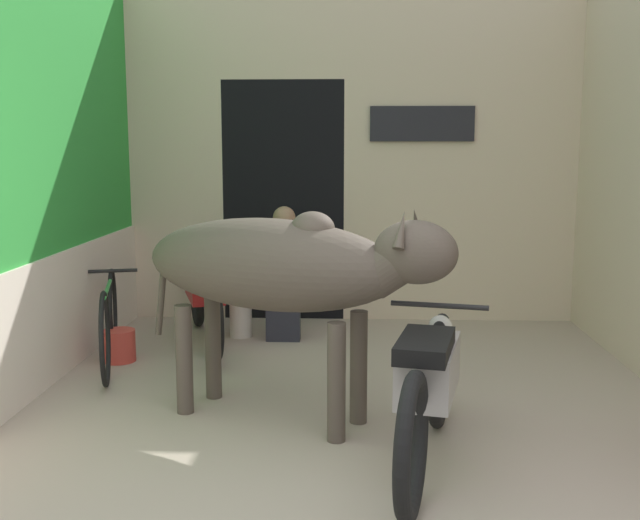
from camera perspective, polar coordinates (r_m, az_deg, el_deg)
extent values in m
cube|color=green|center=(5.74, -21.43, 7.50)|extent=(0.18, 4.29, 3.36)
cube|color=silver|center=(5.84, -19.87, -4.37)|extent=(0.03, 4.29, 0.94)
cube|color=beige|center=(7.57, 2.45, 17.28)|extent=(4.41, 0.18, 0.99)
cube|color=beige|center=(7.71, -10.70, 4.47)|extent=(0.93, 0.18, 2.37)
cube|color=beige|center=(7.58, 10.48, 4.40)|extent=(2.27, 0.18, 2.37)
cube|color=black|center=(7.90, -2.52, 4.71)|extent=(1.20, 0.90, 2.37)
cube|color=black|center=(7.41, 7.79, 10.25)|extent=(1.01, 0.03, 0.34)
ellipsoid|color=#4C4238|center=(4.70, -3.93, -0.33)|extent=(1.86, 1.26, 0.58)
ellipsoid|color=#4C4238|center=(4.53, -0.56, 2.38)|extent=(0.35, 0.33, 0.21)
cylinder|color=#4C4238|center=(4.36, 5.38, -0.47)|extent=(0.46, 0.40, 0.38)
ellipsoid|color=#4C4238|center=(4.29, 7.29, 0.60)|extent=(0.58, 0.48, 0.37)
cylinder|color=#4C4238|center=(5.20, -11.94, -2.16)|extent=(0.14, 0.09, 0.65)
cylinder|color=#4C4238|center=(4.76, 2.96, -8.16)|extent=(0.11, 0.11, 0.72)
cylinder|color=#4C4238|center=(4.47, 1.26, -9.31)|extent=(0.11, 0.11, 0.72)
cylinder|color=#4C4238|center=(5.26, -8.15, -6.58)|extent=(0.11, 0.11, 0.72)
cylinder|color=#4C4238|center=(5.00, -10.31, -7.46)|extent=(0.11, 0.11, 0.72)
cone|color=#473D33|center=(4.41, 7.35, 2.62)|extent=(0.13, 0.17, 0.23)
cone|color=#473D33|center=(4.17, 6.22, 2.28)|extent=(0.13, 0.17, 0.23)
torus|color=black|center=(3.62, 7.01, -13.89)|extent=(0.23, 0.71, 0.71)
torus|color=black|center=(4.76, 9.12, -8.31)|extent=(0.23, 0.71, 0.71)
cube|color=#9E9993|center=(4.13, 8.28, -8.23)|extent=(0.42, 0.72, 0.28)
cube|color=black|center=(3.90, 8.01, -6.48)|extent=(0.37, 0.58, 0.09)
cylinder|color=black|center=(4.52, 9.08, -3.44)|extent=(0.57, 0.16, 0.03)
sphere|color=silver|center=(4.64, 9.15, -5.08)|extent=(0.15, 0.15, 0.15)
torus|color=black|center=(6.12, -8.08, -4.50)|extent=(0.29, 0.69, 0.70)
torus|color=black|center=(7.34, -9.35, -2.30)|extent=(0.29, 0.69, 0.70)
cube|color=maroon|center=(6.69, -8.81, -1.74)|extent=(0.48, 0.75, 0.28)
cube|color=black|center=(6.48, -8.65, -0.47)|extent=(0.42, 0.61, 0.09)
cylinder|color=black|center=(7.14, -9.32, 0.95)|extent=(0.56, 0.21, 0.03)
sphere|color=silver|center=(7.24, -9.36, -0.17)|extent=(0.15, 0.15, 0.15)
torus|color=black|center=(5.68, -16.07, -5.79)|extent=(0.21, 0.69, 0.70)
torus|color=black|center=(6.66, -15.51, -3.65)|extent=(0.21, 0.69, 0.70)
cylinder|color=green|center=(6.11, -15.88, -2.05)|extent=(0.24, 0.80, 0.03)
cylinder|color=black|center=(6.50, -15.68, -0.81)|extent=(0.43, 0.14, 0.03)
cube|color=#282833|center=(6.75, -2.82, -4.40)|extent=(0.30, 0.14, 0.42)
cube|color=#282833|center=(6.78, -2.76, -2.10)|extent=(0.30, 0.32, 0.11)
cube|color=maroon|center=(6.81, -2.72, 0.18)|extent=(0.43, 0.20, 0.53)
sphere|color=#937051|center=(6.76, -2.75, 3.25)|extent=(0.21, 0.21, 0.21)
cylinder|color=beige|center=(6.91, -6.06, -4.27)|extent=(0.20, 0.20, 0.38)
cylinder|color=beige|center=(6.87, -6.09, -2.58)|extent=(0.29, 0.29, 0.04)
cylinder|color=#C63D33|center=(6.33, -15.04, -6.32)|extent=(0.26, 0.26, 0.26)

